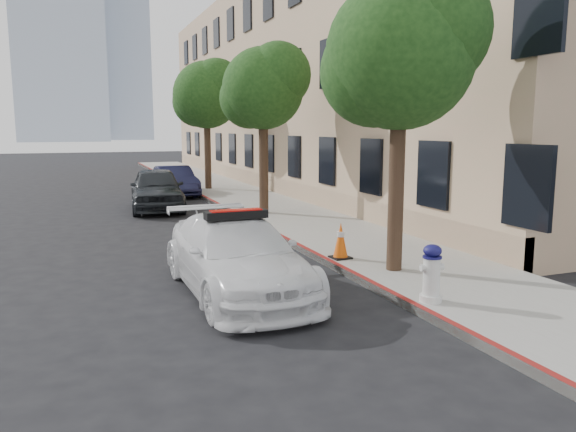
% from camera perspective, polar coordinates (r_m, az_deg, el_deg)
% --- Properties ---
extents(ground, '(120.00, 120.00, 0.00)m').
position_cam_1_polar(ground, '(11.99, -6.46, -5.12)').
color(ground, black).
rests_on(ground, ground).
extents(sidewalk, '(3.20, 50.00, 0.15)m').
position_cam_1_polar(sidewalk, '(22.41, -4.02, 1.68)').
color(sidewalk, gray).
rests_on(sidewalk, ground).
extents(curb_strip, '(0.12, 50.00, 0.15)m').
position_cam_1_polar(curb_strip, '(22.02, -7.86, 1.49)').
color(curb_strip, maroon).
rests_on(curb_strip, ground).
extents(building, '(8.00, 36.00, 10.00)m').
position_cam_1_polar(building, '(28.99, 3.78, 13.09)').
color(building, tan).
rests_on(building, ground).
extents(tower_right, '(14.00, 14.00, 44.00)m').
position_cam_1_polar(tower_right, '(147.98, -16.92, 16.00)').
color(tower_right, '#9EA8B7').
rests_on(tower_right, ground).
extents(tree_near, '(2.92, 2.82, 5.62)m').
position_cam_1_polar(tree_near, '(11.02, 11.51, 15.92)').
color(tree_near, black).
rests_on(tree_near, sidewalk).
extents(tree_mid, '(2.77, 2.64, 5.43)m').
position_cam_1_polar(tree_mid, '(18.25, -2.44, 12.90)').
color(tree_mid, black).
rests_on(tree_mid, sidewalk).
extents(tree_far, '(3.10, 3.00, 5.81)m').
position_cam_1_polar(tree_far, '(25.96, -8.22, 12.14)').
color(tree_far, black).
rests_on(tree_far, sidewalk).
extents(police_car, '(1.99, 4.68, 1.50)m').
position_cam_1_polar(police_car, '(9.95, -5.24, -4.02)').
color(police_car, white).
rests_on(police_car, ground).
extents(parked_car_mid, '(2.19, 4.58, 1.51)m').
position_cam_1_polar(parked_car_mid, '(20.54, -13.20, 2.72)').
color(parked_car_mid, '#202328').
rests_on(parked_car_mid, ground).
extents(parked_car_far, '(1.57, 3.93, 1.27)m').
position_cam_1_polar(parked_car_far, '(24.71, -11.43, 3.51)').
color(parked_car_far, '#151735').
rests_on(parked_car_far, ground).
extents(fire_hydrant, '(0.40, 0.36, 0.94)m').
position_cam_1_polar(fire_hydrant, '(9.25, 14.38, -5.72)').
color(fire_hydrant, silver).
rests_on(fire_hydrant, sidewalk).
extents(traffic_cone, '(0.42, 0.42, 0.77)m').
position_cam_1_polar(traffic_cone, '(11.98, 5.37, -2.51)').
color(traffic_cone, black).
rests_on(traffic_cone, sidewalk).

